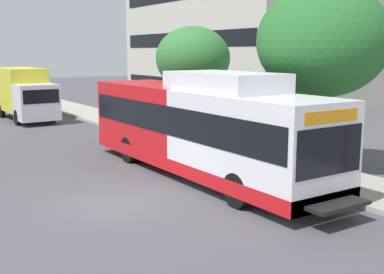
# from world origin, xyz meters

# --- Properties ---
(ground_plane) EXTENTS (120.00, 120.00, 0.00)m
(ground_plane) POSITION_xyz_m (0.00, 8.00, 0.00)
(ground_plane) COLOR #4C4C51
(sidewalk_curb) EXTENTS (3.00, 56.00, 0.14)m
(sidewalk_curb) POSITION_xyz_m (7.00, 6.00, 0.07)
(sidewalk_curb) COLOR #A8A399
(sidewalk_curb) RESTS_ON ground
(transit_bus) EXTENTS (2.58, 12.25, 3.65)m
(transit_bus) POSITION_xyz_m (3.87, 1.20, 1.70)
(transit_bus) COLOR white
(transit_bus) RESTS_ON ground
(street_tree_near_stop) EXTENTS (4.57, 4.57, 6.45)m
(street_tree_near_stop) POSITION_xyz_m (7.69, -0.72, 4.64)
(street_tree_near_stop) COLOR #4C3823
(street_tree_near_stop) RESTS_ON sidewalk_curb
(street_tree_mid_block) EXTENTS (3.60, 3.60, 5.37)m
(street_tree_mid_block) POSITION_xyz_m (7.67, 7.37, 3.96)
(street_tree_mid_block) COLOR #4C3823
(street_tree_mid_block) RESTS_ON sidewalk_curb
(box_truck_background) EXTENTS (2.32, 7.01, 3.25)m
(box_truck_background) POSITION_xyz_m (2.63, 19.14, 1.74)
(box_truck_background) COLOR silver
(box_truck_background) RESTS_ON ground
(lattice_comm_tower) EXTENTS (1.10, 1.10, 26.76)m
(lattice_comm_tower) POSITION_xyz_m (22.65, 33.09, 8.84)
(lattice_comm_tower) COLOR #B7B7BC
(lattice_comm_tower) RESTS_ON ground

